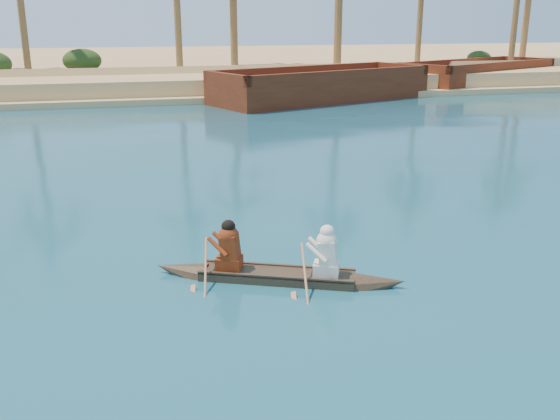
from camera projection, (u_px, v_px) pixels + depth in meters
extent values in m
plane|color=navy|center=(387.00, 206.00, 16.51)|extent=(160.00, 160.00, 0.00)
cube|color=tan|center=(220.00, 94.00, 40.48)|extent=(150.00, 8.00, 0.50)
cube|color=tan|center=(181.00, 65.00, 60.68)|extent=(150.00, 50.00, 1.50)
cube|color=#602514|center=(321.00, 92.00, 38.07)|extent=(14.52, 9.15, 1.72)
cube|color=#602514|center=(478.00, 80.00, 46.16)|extent=(13.97, 9.54, 1.67)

